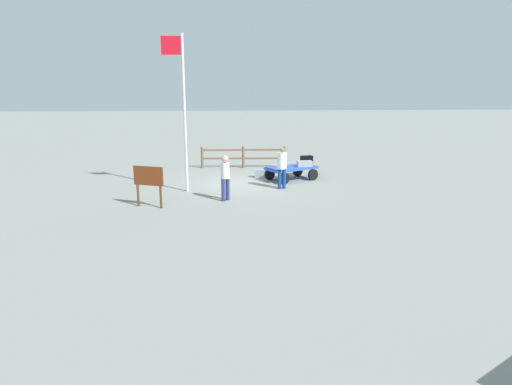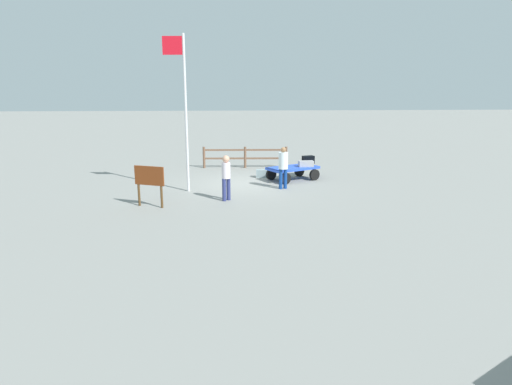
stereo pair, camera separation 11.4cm
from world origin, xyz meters
name	(u,v)px [view 1 (the left image)]	position (x,y,z in m)	size (l,w,h in m)	color
ground_plane	(244,184)	(0.00, 0.00, 0.00)	(120.00, 120.00, 0.00)	gray
luggage_cart	(291,170)	(-2.03, -0.57, 0.44)	(2.41, 1.99, 0.58)	blue
suitcase_navy	(304,164)	(-2.62, -0.61, 0.70)	(0.66, 0.36, 0.25)	#959599
suitcase_dark	(307,160)	(-2.85, -1.35, 0.75)	(0.57, 0.42, 0.35)	black
suitcase_maroon	(261,174)	(-0.80, -1.24, 0.18)	(0.59, 0.39, 0.35)	gray
worker_lead	(282,164)	(-1.42, 1.08, 0.97)	(0.47, 0.47, 1.65)	navy
worker_trailing	(225,175)	(0.81, 2.82, 0.93)	(0.43, 0.43, 1.61)	navy
flagpole	(182,102)	(2.34, 1.24, 3.37)	(0.81, 0.10, 5.79)	silver
signboard	(149,180)	(3.35, 3.51, 0.93)	(1.02, 0.47, 1.38)	#4C3319
wooden_fence	(243,156)	(-0.14, -3.74, 0.61)	(4.18, 0.32, 1.05)	brown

